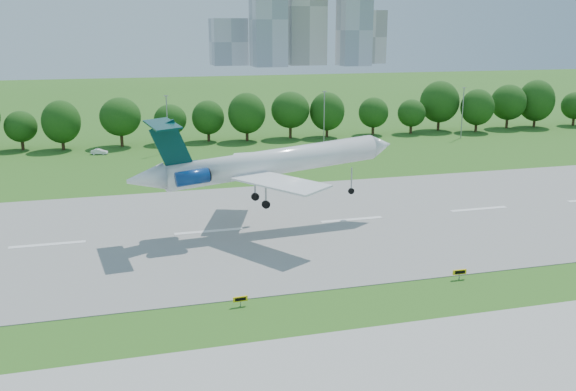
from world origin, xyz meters
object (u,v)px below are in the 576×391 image
at_px(airliner, 261,163).
at_px(service_vehicle_a, 99,152).
at_px(taxi_sign_left, 240,299).
at_px(service_vehicle_b, 178,148).

distance_m(airliner, service_vehicle_a, 63.46).
bearing_deg(service_vehicle_a, airliner, -144.89).
xyz_separation_m(airliner, taxi_sign_left, (-7.61, -23.70, -8.15)).
relative_size(taxi_sign_left, service_vehicle_b, 0.46).
bearing_deg(taxi_sign_left, service_vehicle_b, 84.65).
relative_size(service_vehicle_a, service_vehicle_b, 1.11).
bearing_deg(taxi_sign_left, airliner, 68.70).
bearing_deg(airliner, service_vehicle_b, 88.23).
xyz_separation_m(airliner, service_vehicle_b, (-4.94, 59.23, -8.36)).
relative_size(taxi_sign_left, service_vehicle_a, 0.42).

